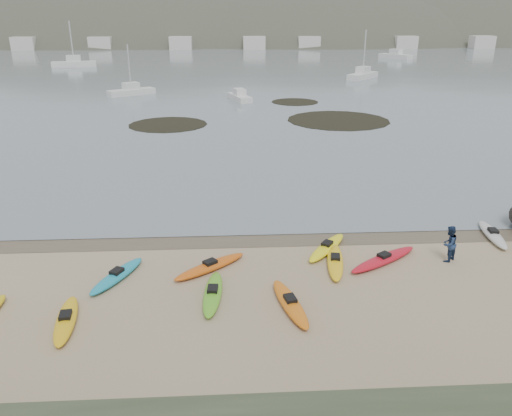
{
  "coord_description": "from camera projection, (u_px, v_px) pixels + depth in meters",
  "views": [
    {
      "loc": [
        -1.28,
        -22.99,
        10.44
      ],
      "look_at": [
        0.0,
        0.0,
        1.5
      ],
      "focal_mm": 35.0,
      "sensor_mm": 36.0,
      "label": 1
    }
  ],
  "objects": [
    {
      "name": "wet_sand",
      "position": [
        256.0,
        238.0,
        24.96
      ],
      "size": [
        60.0,
        60.0,
        0.0
      ],
      "primitive_type": "plane",
      "color": "brown",
      "rests_on": "ground"
    },
    {
      "name": "water",
      "position": [
        229.0,
        33.0,
        304.45
      ],
      "size": [
        1200.0,
        1200.0,
        0.0
      ],
      "primitive_type": "plane",
      "color": "slate",
      "rests_on": "ground"
    },
    {
      "name": "person_east",
      "position": [
        449.0,
        244.0,
        22.37
      ],
      "size": [
        1.04,
        1.01,
        1.69
      ],
      "primitive_type": "imported",
      "rotation": [
        0.0,
        0.0,
        3.79
      ],
      "color": "navy",
      "rests_on": "ground"
    },
    {
      "name": "kayaks",
      "position": [
        260.0,
        274.0,
        21.15
      ],
      "size": [
        23.48,
        9.9,
        0.34
      ],
      "color": "#5DB424",
      "rests_on": "ground"
    },
    {
      "name": "moored_boats",
      "position": [
        255.0,
        67.0,
        100.72
      ],
      "size": [
        83.78,
        71.67,
        1.27
      ],
      "color": "silver",
      "rests_on": "ground"
    },
    {
      "name": "far_town",
      "position": [
        250.0,
        43.0,
        159.78
      ],
      "size": [
        199.0,
        5.0,
        4.0
      ],
      "color": "beige",
      "rests_on": "ground"
    },
    {
      "name": "ground",
      "position": [
        256.0,
        236.0,
        25.24
      ],
      "size": [
        600.0,
        600.0,
        0.0
      ],
      "primitive_type": "plane",
      "color": "tan",
      "rests_on": "ground"
    },
    {
      "name": "far_hills",
      "position": [
        323.0,
        81.0,
        213.58
      ],
      "size": [
        550.0,
        135.0,
        80.0
      ],
      "color": "#384235",
      "rests_on": "ground"
    },
    {
      "name": "kelp_mats",
      "position": [
        283.0,
        118.0,
        53.85
      ],
      "size": [
        27.05,
        20.32,
        0.04
      ],
      "color": "black",
      "rests_on": "water"
    }
  ]
}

